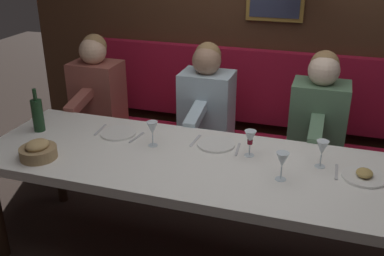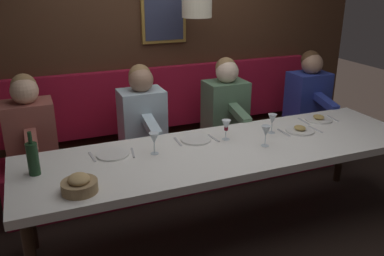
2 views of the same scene
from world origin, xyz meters
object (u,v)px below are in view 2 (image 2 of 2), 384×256
dining_table (227,154)px  wine_bottle (33,158)px  wine_glass_3 (266,132)px  diner_far (29,125)px  wine_glass_1 (226,126)px  diner_middle (142,111)px  diner_nearest (309,91)px  diner_near (226,101)px  bread_bowl (79,185)px  wine_glass_2 (154,139)px  wine_glass_0 (272,120)px

dining_table → wine_bottle: 1.39m
dining_table → wine_glass_3: wine_glass_3 is taller
diner_far → wine_glass_1: diner_far is taller
diner_middle → wine_glass_3: 1.19m
wine_bottle → diner_far: bearing=0.0°
dining_table → diner_nearest: 1.68m
diner_near → bread_bowl: diner_near is taller
diner_middle → bread_bowl: diner_middle is taller
wine_glass_1 → diner_nearest: bearing=-61.6°
diner_nearest → wine_glass_2: (-0.78, 1.96, 0.04)m
diner_nearest → diner_middle: 1.83m
wine_glass_3 → diner_nearest: bearing=-49.6°
dining_table → diner_far: diner_far is taller
diner_near → wine_glass_3: bearing=171.4°
diner_far → wine_glass_1: size_ratio=4.82×
wine_glass_2 → bread_bowl: bearing=122.0°
diner_near → bread_bowl: 1.94m
dining_table → diner_far: bearing=57.3°
diner_near → wine_bottle: diner_near is taller
diner_near → dining_table: bearing=153.9°
diner_far → diner_nearest: bearing=-90.0°
diner_middle → wine_glass_2: 0.79m
dining_table → diner_far: size_ratio=3.94×
wine_glass_2 → dining_table: bearing=-100.4°
diner_nearest → wine_glass_3: 1.49m
bread_bowl → dining_table: bearing=-76.7°
diner_near → wine_glass_3: diner_near is taller
diner_far → wine_bottle: size_ratio=2.64×
wine_glass_1 → wine_glass_3: same height
wine_glass_1 → bread_bowl: 1.27m
diner_middle → bread_bowl: size_ratio=3.60×
bread_bowl → wine_bottle: bearing=34.6°
diner_nearest → wine_glass_2: diner_nearest is taller
dining_table → wine_glass_3: bearing=-105.7°
dining_table → wine_bottle: wine_bottle is taller
wine_glass_0 → wine_glass_3: size_ratio=1.00×
diner_middle → wine_glass_0: bearing=-129.6°
diner_near → bread_bowl: (-1.15, 1.56, -0.03)m
diner_far → wine_glass_2: size_ratio=4.82×
wine_glass_0 → bread_bowl: wine_glass_0 is taller
diner_middle → bread_bowl: bearing=148.1°
diner_middle → wine_glass_1: 0.88m
diner_near → diner_far: size_ratio=1.00×
dining_table → bread_bowl: bread_bowl is taller
diner_nearest → wine_bottle: (-0.80, 2.79, 0.04)m
diner_nearest → dining_table: bearing=121.9°
wine_glass_0 → wine_glass_2: same height
diner_far → wine_bottle: bearing=-180.0°
wine_glass_2 → wine_glass_3: size_ratio=1.00×
diner_near → wine_glass_2: diner_near is taller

